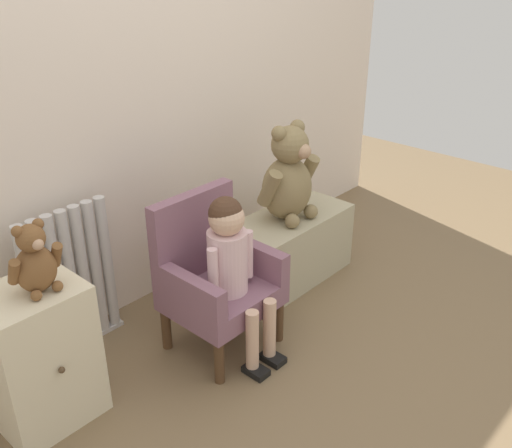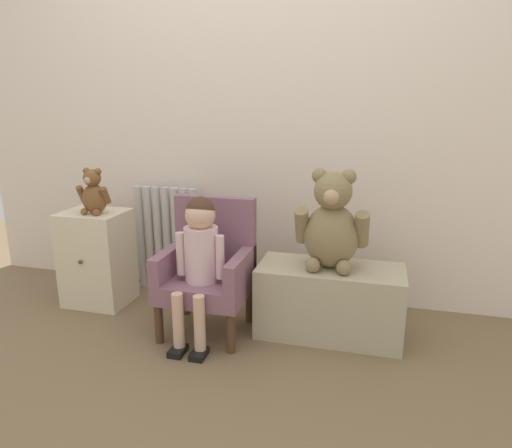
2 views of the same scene
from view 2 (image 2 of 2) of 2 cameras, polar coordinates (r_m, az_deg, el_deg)
ground_plane at (r=2.08m, az=-8.20°, el=-19.91°), size 6.00×6.00×0.00m
back_wall at (r=2.76m, az=0.11°, el=15.30°), size 3.80×0.05×2.40m
radiator at (r=2.97m, az=-11.03°, el=-1.96°), size 0.43×0.05×0.67m
small_dresser at (r=2.90m, az=-19.23°, el=-4.00°), size 0.36×0.32×0.57m
child_armchair at (r=2.42m, az=-5.98°, el=-5.45°), size 0.45×0.40×0.70m
child_figure at (r=2.27m, az=-7.08°, el=-3.06°), size 0.25×0.35×0.74m
low_bench at (r=2.43m, az=9.16°, el=-9.46°), size 0.74×0.34×0.37m
large_teddy_bear at (r=2.30m, az=9.44°, el=-0.14°), size 0.37×0.26×0.50m
small_teddy_bear at (r=2.75m, az=-19.62°, el=3.59°), size 0.19×0.13×0.26m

